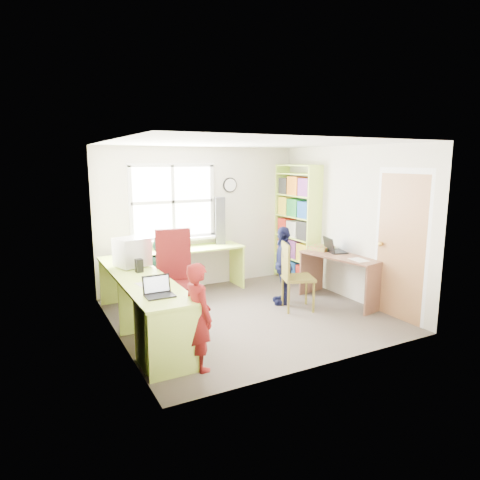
{
  "coord_description": "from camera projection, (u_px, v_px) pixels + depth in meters",
  "views": [
    {
      "loc": [
        -2.8,
        -5.08,
        2.16
      ],
      "look_at": [
        0.0,
        0.25,
        1.05
      ],
      "focal_mm": 32.0,
      "sensor_mm": 36.0,
      "label": 1
    }
  ],
  "objects": [
    {
      "name": "right_desk",
      "position": [
        342.0,
        268.0,
        6.6
      ],
      "size": [
        0.83,
        1.38,
        0.74
      ],
      "rotation": [
        0.0,
        0.0,
        0.19
      ],
      "color": "brown",
      "rests_on": "ground"
    },
    {
      "name": "person_red",
      "position": [
        199.0,
        316.0,
        4.44
      ],
      "size": [
        0.32,
        0.45,
        1.15
      ],
      "primitive_type": "imported",
      "rotation": [
        0.0,
        0.0,
        1.69
      ],
      "color": "maroon",
      "rests_on": "ground"
    },
    {
      "name": "person_navy",
      "position": [
        283.0,
        265.0,
        6.52
      ],
      "size": [
        0.55,
        0.76,
        1.2
      ],
      "primitive_type": "imported",
      "rotation": [
        0.0,
        0.0,
        -1.98
      ],
      "color": "#12153A",
      "rests_on": "ground"
    },
    {
      "name": "crt_monitor",
      "position": [
        132.0,
        252.0,
        5.77
      ],
      "size": [
        0.49,
        0.46,
        0.4
      ],
      "rotation": [
        0.0,
        0.0,
        0.28
      ],
      "color": "silver",
      "rests_on": "l_desk"
    },
    {
      "name": "potted_plant",
      "position": [
        176.0,
        240.0,
        6.94
      ],
      "size": [
        0.19,
        0.17,
        0.31
      ],
      "primitive_type": "imported",
      "rotation": [
        0.0,
        0.0,
        0.2
      ],
      "color": "#2E7334",
      "rests_on": "l_desk"
    },
    {
      "name": "swivel_chair",
      "position": [
        176.0,
        284.0,
        5.69
      ],
      "size": [
        0.65,
        0.65,
        1.27
      ],
      "rotation": [
        0.0,
        0.0,
        -0.12
      ],
      "color": "black",
      "rests_on": "ground"
    },
    {
      "name": "paper_b",
      "position": [
        359.0,
        260.0,
        6.24
      ],
      "size": [
        0.21,
        0.29,
        0.0
      ],
      "rotation": [
        0.0,
        0.0,
        -0.07
      ],
      "color": "silver",
      "rests_on": "right_desk"
    },
    {
      "name": "person_green",
      "position": [
        162.0,
        273.0,
        6.25
      ],
      "size": [
        0.43,
        0.55,
        1.1
      ],
      "primitive_type": "imported",
      "rotation": [
        0.0,
        0.0,
        1.54
      ],
      "color": "#2B6C37",
      "rests_on": "ground"
    },
    {
      "name": "laptop_right",
      "position": [
        333.0,
        249.0,
        6.76
      ],
      "size": [
        0.37,
        0.42,
        0.24
      ],
      "rotation": [
        0.0,
        0.0,
        1.31
      ],
      "color": "black",
      "rests_on": "right_desk"
    },
    {
      "name": "paper_a",
      "position": [
        149.0,
        285.0,
        4.95
      ],
      "size": [
        0.27,
        0.35,
        0.0
      ],
      "rotation": [
        0.0,
        0.0,
        0.18
      ],
      "color": "silver",
      "rests_on": "l_desk"
    },
    {
      "name": "speaker_b",
      "position": [
        128.0,
        257.0,
        5.98
      ],
      "size": [
        0.1,
        0.1,
        0.19
      ],
      "rotation": [
        0.0,
        0.0,
        0.02
      ],
      "color": "black",
      "rests_on": "l_desk"
    },
    {
      "name": "cd_tower",
      "position": [
        220.0,
        221.0,
        7.33
      ],
      "size": [
        0.2,
        0.19,
        0.81
      ],
      "rotation": [
        0.0,
        0.0,
        -0.31
      ],
      "color": "black",
      "rests_on": "l_desk"
    },
    {
      "name": "laptop_left",
      "position": [
        158.0,
        291.0,
        4.56
      ],
      "size": [
        0.31,
        0.25,
        0.21
      ],
      "rotation": [
        0.0,
        0.0,
        -0.01
      ],
      "color": "black",
      "rests_on": "l_desk"
    },
    {
      "name": "l_desk",
      "position": [
        165.0,
        304.0,
        5.17
      ],
      "size": [
        2.38,
        2.95,
        0.75
      ],
      "color": "#DAFF65",
      "rests_on": "ground"
    },
    {
      "name": "wooden_chair",
      "position": [
        293.0,
        274.0,
        6.25
      ],
      "size": [
        0.55,
        0.55,
        1.0
      ],
      "rotation": [
        0.0,
        0.0,
        -0.35
      ],
      "color": "brown",
      "rests_on": "ground"
    },
    {
      "name": "game_box",
      "position": [
        321.0,
        248.0,
        6.96
      ],
      "size": [
        0.41,
        0.41,
        0.06
      ],
      "rotation": [
        0.0,
        0.0,
        0.33
      ],
      "color": "red",
      "rests_on": "right_desk"
    },
    {
      "name": "speaker_a",
      "position": [
        139.0,
        266.0,
        5.5
      ],
      "size": [
        0.1,
        0.1,
        0.17
      ],
      "rotation": [
        0.0,
        0.0,
        0.12
      ],
      "color": "black",
      "rests_on": "l_desk"
    },
    {
      "name": "bookshelf",
      "position": [
        297.0,
        227.0,
        7.7
      ],
      "size": [
        0.3,
        1.02,
        2.1
      ],
      "color": "#DAFF65",
      "rests_on": "ground"
    },
    {
      "name": "room",
      "position": [
        246.0,
        230.0,
        5.96
      ],
      "size": [
        3.64,
        3.44,
        2.44
      ],
      "color": "#4B423B",
      "rests_on": "ground"
    }
  ]
}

